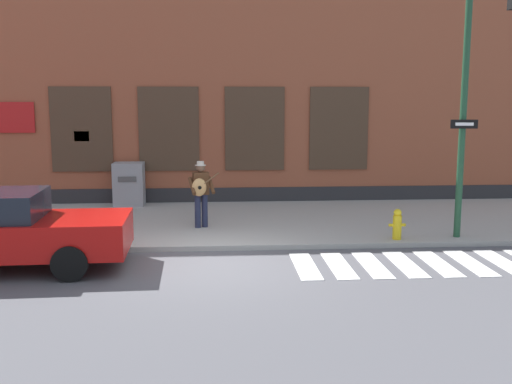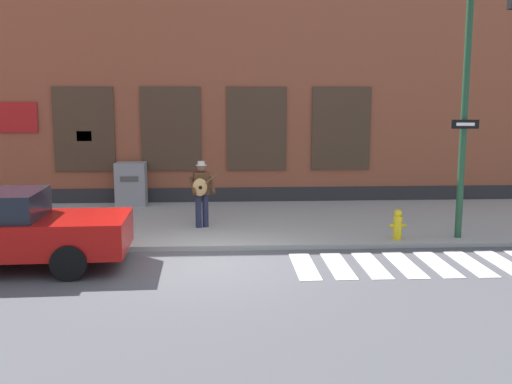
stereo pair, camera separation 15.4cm
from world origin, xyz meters
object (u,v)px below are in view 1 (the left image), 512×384
Objects in this scene: traffic_light at (483,65)px; busker at (201,190)px; utility_box at (129,184)px; fire_hydrant at (397,224)px; red_car at (4,231)px.

busker is at bearing 156.80° from traffic_light.
utility_box is 8.18m from fire_hydrant.
busker is at bearing -55.46° from utility_box.
busker reaches higher than utility_box.
fire_hydrant is (-1.35, 0.96, -3.49)m from traffic_light.
traffic_light is (9.52, 0.50, 3.18)m from red_car.
red_car is 10.05m from traffic_light.
busker is 2.34× the size of fire_hydrant.
traffic_light is at bearing -35.36° from utility_box.
red_car is at bearing -176.97° from traffic_light.
utility_box is (1.50, 6.19, -0.02)m from red_car.
traffic_light reaches higher than utility_box.
busker is 0.29× the size of traffic_light.
red_car is 8.30m from fire_hydrant.
utility_box is 1.83× the size of fire_hydrant.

